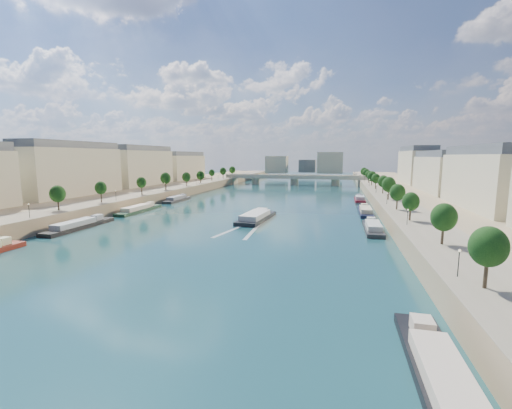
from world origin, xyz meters
The scene contains 17 objects.
ground centered at (0.00, 100.00, 0.00)m, with size 700.00×700.00×0.00m, color #0C2E36.
quay_left centered at (-72.00, 100.00, 2.50)m, with size 44.00×520.00×5.00m, color #9E8460.
quay_right centered at (72.00, 100.00, 2.50)m, with size 44.00×520.00×5.00m, color #9E8460.
pave_left centered at (-57.00, 100.00, 5.05)m, with size 14.00×520.00×0.10m, color gray.
pave_right centered at (57.00, 100.00, 5.05)m, with size 14.00×520.00×0.10m, color gray.
trees_left centered at (-55.00, 102.00, 10.48)m, with size 4.80×268.80×8.26m.
trees_right centered at (55.00, 110.00, 10.48)m, with size 4.80×268.80×8.26m.
lamps_left centered at (-52.50, 90.00, 7.78)m, with size 0.36×200.36×4.28m.
lamps_right centered at (52.50, 105.00, 7.78)m, with size 0.36×200.36×4.28m.
buildings_left centered at (-85.00, 112.00, 16.45)m, with size 16.00×226.00×23.20m.
buildings_right centered at (85.00, 112.00, 16.45)m, with size 16.00×226.00×23.20m.
skyline centered at (3.19, 319.52, 14.66)m, with size 79.00×42.00×22.00m.
bridge centered at (0.00, 223.67, 5.08)m, with size 112.00×12.00×8.15m.
tour_barge centered at (6.23, 68.39, 0.99)m, with size 9.60×27.26×3.71m.
wake centered at (6.23, 51.77, 0.02)m, with size 10.75×26.03×0.04m.
moored_barges_left centered at (-45.50, 42.34, 0.84)m, with size 5.00×158.28×3.60m.
moored_barges_right centered at (45.50, 63.12, 0.84)m, with size 5.00×167.10×3.60m.
Camera 1 is at (34.89, -49.65, 22.91)m, focal length 24.00 mm.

